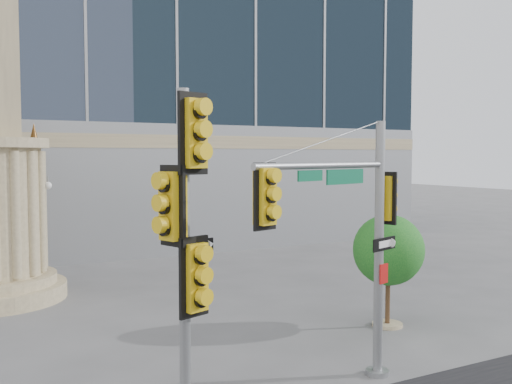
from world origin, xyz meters
name	(u,v)px	position (x,y,z in m)	size (l,w,h in m)	color
ground	(311,357)	(0.00, 0.00, 0.00)	(120.00, 120.00, 0.00)	#545456
main_signal_pole	(353,223)	(-0.25, -1.79, 3.25)	(3.94, 1.57, 5.25)	slate
secondary_signal_pole	(186,223)	(-3.41, -1.14, 3.37)	(1.08, 0.77, 5.74)	slate
street_tree	(389,253)	(3.16, 1.04, 1.98)	(1.93, 1.88, 3.00)	gray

